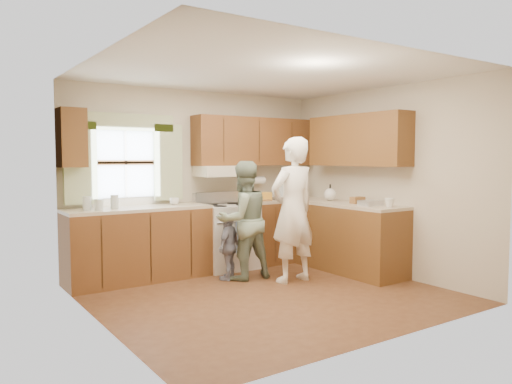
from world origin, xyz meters
TOP-DOWN VIEW (x-y plane):
  - room at (0.00, 0.00)m, footprint 3.80×3.80m
  - kitchen_fixtures at (0.61, 1.08)m, footprint 3.80×2.25m
  - stove at (0.30, 1.44)m, footprint 0.76×0.67m
  - woman_left at (0.60, 0.32)m, footprint 0.69×0.48m
  - woman_right at (0.16, 0.79)m, footprint 0.76×0.60m
  - child at (-0.02, 0.85)m, footprint 0.53×0.45m

SIDE VIEW (x-z plane):
  - child at x=-0.02m, z-range 0.00..0.86m
  - stove at x=0.30m, z-range -0.07..1.00m
  - woman_right at x=0.16m, z-range 0.00..1.52m
  - kitchen_fixtures at x=0.61m, z-range -0.24..1.91m
  - woman_left at x=0.60m, z-range 0.00..1.82m
  - room at x=0.00m, z-range -0.65..3.15m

